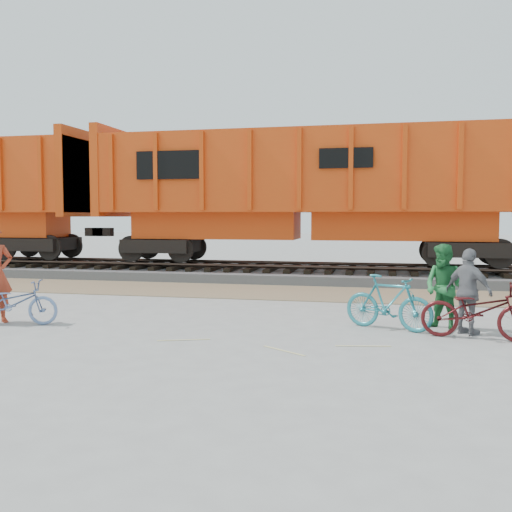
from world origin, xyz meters
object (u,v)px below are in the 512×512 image
object	(u,v)px
person_man	(444,287)
person_woman	(469,292)
bicycle_teal	(389,302)
hopper_car_center	(306,189)
bicycle_blue	(14,303)
bicycle_maroon	(478,311)

from	to	relation	value
person_man	person_woman	bearing A→B (deg)	-1.87
bicycle_teal	hopper_car_center	bearing A→B (deg)	40.77
bicycle_blue	bicycle_teal	xyz separation A→B (m)	(7.07, 1.10, 0.08)
bicycle_blue	bicycle_teal	size ratio (longest dim) A/B	0.98
bicycle_maroon	person_man	bearing A→B (deg)	43.41
bicycle_blue	person_man	size ratio (longest dim) A/B	1.04
hopper_car_center	person_man	size ratio (longest dim) A/B	8.77
bicycle_maroon	person_woman	bearing A→B (deg)	24.08
bicycle_teal	person_man	world-z (taller)	person_man
hopper_car_center	person_woman	distance (m)	9.44
bicycle_blue	bicycle_teal	distance (m)	7.16
bicycle_blue	person_man	bearing A→B (deg)	-95.14
hopper_car_center	person_woman	world-z (taller)	hopper_car_center
hopper_car_center	bicycle_teal	size ratio (longest dim) A/B	8.23
bicycle_teal	bicycle_maroon	distance (m)	1.58
bicycle_blue	person_man	world-z (taller)	person_man
bicycle_maroon	hopper_car_center	bearing A→B (deg)	35.48
hopper_car_center	person_woman	xyz separation A→B (m)	(4.01, -8.24, -2.24)
person_man	person_woman	world-z (taller)	person_man
bicycle_teal	bicycle_maroon	xyz separation A→B (m)	(1.48, -0.53, -0.02)
bicycle_teal	person_woman	bearing A→B (deg)	-72.75
bicycle_blue	bicycle_maroon	size ratio (longest dim) A/B	0.88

